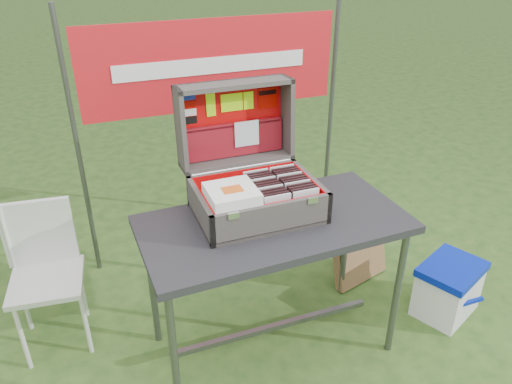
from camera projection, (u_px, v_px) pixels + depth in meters
name	position (u px, v px, depth m)	size (l,w,h in m)	color
ground	(278.00, 347.00, 2.75)	(80.00, 80.00, 0.00)	#28491B
table	(273.00, 287.00, 2.58)	(1.28, 0.64, 0.80)	#2C2C2F
table_top	(274.00, 224.00, 2.40)	(1.28, 0.64, 0.04)	#2C2C2F
table_leg_fl	(174.00, 356.00, 2.19)	(0.04, 0.04, 0.76)	#59595B
table_leg_fr	(397.00, 294.00, 2.56)	(0.04, 0.04, 0.76)	#59595B
table_leg_bl	(152.00, 285.00, 2.62)	(0.04, 0.04, 0.76)	#59595B
table_leg_br	(346.00, 241.00, 2.99)	(0.04, 0.04, 0.76)	#59595B
table_brace	(272.00, 327.00, 2.71)	(1.13, 0.03, 0.03)	#59595B
suitcase	(253.00, 156.00, 2.36)	(0.59, 0.58, 0.57)	#534E49
suitcase_base_bottom	(257.00, 212.00, 2.44)	(0.59, 0.42, 0.02)	#534E49
suitcase_base_wall_front	(273.00, 220.00, 2.25)	(0.59, 0.02, 0.16)	#534E49
suitcase_base_wall_back	(243.00, 182.00, 2.58)	(0.59, 0.02, 0.16)	#534E49
suitcase_base_wall_left	(200.00, 210.00, 2.32)	(0.02, 0.42, 0.16)	#534E49
suitcase_base_wall_right	(310.00, 190.00, 2.50)	(0.02, 0.42, 0.16)	#534E49
suitcase_liner_floor	(257.00, 209.00, 2.44)	(0.54, 0.38, 0.01)	red
suitcase_latch_left	(234.00, 216.00, 2.15)	(0.05, 0.01, 0.03)	silver
suitcase_latch_right	(313.00, 200.00, 2.26)	(0.05, 0.01, 0.03)	silver
suitcase_hinge	(242.00, 167.00, 2.55)	(0.02, 0.02, 0.53)	silver
suitcase_lid_back	(231.00, 120.00, 2.58)	(0.59, 0.42, 0.02)	#534E49
suitcase_lid_rim_far	(234.00, 84.00, 2.44)	(0.59, 0.02, 0.16)	#534E49
suitcase_lid_rim_near	(237.00, 160.00, 2.61)	(0.59, 0.02, 0.16)	#534E49
suitcase_lid_rim_left	(181.00, 131.00, 2.44)	(0.02, 0.42, 0.16)	#534E49
suitcase_lid_rim_right	(287.00, 117.00, 2.62)	(0.02, 0.42, 0.16)	#534E49
suitcase_lid_liner	(232.00, 121.00, 2.57)	(0.54, 0.37, 0.01)	red
suitcase_liner_wall_front	(272.00, 216.00, 2.25)	(0.54, 0.01, 0.14)	red
suitcase_liner_wall_back	(244.00, 181.00, 2.56)	(0.54, 0.01, 0.14)	red
suitcase_liner_wall_left	(203.00, 208.00, 2.32)	(0.01, 0.38, 0.14)	red
suitcase_liner_wall_right	(307.00, 188.00, 2.49)	(0.01, 0.38, 0.14)	red
suitcase_lid_pocket	(234.00, 140.00, 2.60)	(0.52, 0.17, 0.03)	maroon
suitcase_pocket_edge	(234.00, 125.00, 2.56)	(0.51, 0.02, 0.02)	maroon
suitcase_pocket_cd	(247.00, 134.00, 2.59)	(0.13, 0.13, 0.01)	silver
lid_sticker_cc_a	(189.00, 96.00, 2.43)	(0.06, 0.04, 0.00)	#1933B2
lid_sticker_cc_b	(190.00, 104.00, 2.45)	(0.06, 0.04, 0.00)	#AB0700
lid_sticker_cc_c	(191.00, 112.00, 2.47)	(0.06, 0.04, 0.00)	white
lid_sticker_cc_d	(191.00, 120.00, 2.48)	(0.06, 0.04, 0.00)	black
lid_card_neon_tall	(211.00, 105.00, 2.49)	(0.05, 0.12, 0.00)	#A8F30B
lid_card_neon_main	(232.00, 102.00, 2.53)	(0.12, 0.09, 0.00)	#A8F30B
lid_card_neon_small	(248.00, 100.00, 2.55)	(0.05, 0.09, 0.00)	#A8F30B
lid_sticker_band	(267.00, 98.00, 2.59)	(0.11, 0.11, 0.00)	#AB0700
lid_sticker_band_bar	(267.00, 92.00, 2.57)	(0.09, 0.02, 0.00)	black
cd_left_0	(277.00, 210.00, 2.28)	(0.13, 0.01, 0.15)	silver
cd_left_1	(275.00, 207.00, 2.30)	(0.13, 0.01, 0.15)	black
cd_left_2	(273.00, 205.00, 2.32)	(0.13, 0.01, 0.15)	black
cd_left_3	(272.00, 203.00, 2.33)	(0.13, 0.01, 0.15)	black
cd_left_4	(270.00, 201.00, 2.35)	(0.13, 0.01, 0.15)	silver
cd_left_5	(268.00, 198.00, 2.37)	(0.13, 0.01, 0.15)	black
cd_left_6	(266.00, 196.00, 2.39)	(0.13, 0.01, 0.15)	black
cd_left_7	(264.00, 194.00, 2.41)	(0.13, 0.01, 0.15)	black
cd_left_8	(262.00, 192.00, 2.43)	(0.13, 0.01, 0.15)	silver
cd_left_9	(261.00, 190.00, 2.45)	(0.13, 0.01, 0.15)	black
cd_left_10	(259.00, 188.00, 2.47)	(0.13, 0.01, 0.15)	black
cd_left_11	(257.00, 186.00, 2.49)	(0.13, 0.01, 0.15)	black
cd_left_12	(256.00, 184.00, 2.51)	(0.13, 0.01, 0.15)	silver
cd_right_0	(305.00, 204.00, 2.32)	(0.13, 0.01, 0.15)	silver
cd_right_1	(303.00, 202.00, 2.34)	(0.13, 0.01, 0.15)	black
cd_right_2	(301.00, 200.00, 2.36)	(0.13, 0.01, 0.15)	black
cd_right_3	(299.00, 198.00, 2.38)	(0.13, 0.01, 0.15)	black
cd_right_4	(297.00, 195.00, 2.40)	(0.13, 0.01, 0.15)	silver
cd_right_5	(295.00, 193.00, 2.42)	(0.13, 0.01, 0.15)	black
cd_right_6	(293.00, 191.00, 2.44)	(0.13, 0.01, 0.15)	black
cd_right_7	(291.00, 189.00, 2.46)	(0.13, 0.01, 0.15)	black
cd_right_8	(289.00, 187.00, 2.47)	(0.13, 0.01, 0.15)	silver
cd_right_9	(287.00, 185.00, 2.49)	(0.13, 0.01, 0.15)	black
cd_right_10	(285.00, 183.00, 2.51)	(0.13, 0.01, 0.15)	black
cd_right_11	(283.00, 181.00, 2.53)	(0.13, 0.01, 0.15)	black
cd_right_12	(282.00, 179.00, 2.55)	(0.13, 0.01, 0.15)	silver
songbook_0	(232.00, 198.00, 2.26)	(0.22, 0.22, 0.01)	white
songbook_1	(232.00, 197.00, 2.26)	(0.22, 0.22, 0.01)	white
songbook_2	(232.00, 196.00, 2.25)	(0.22, 0.22, 0.01)	white
songbook_3	(232.00, 195.00, 2.25)	(0.22, 0.22, 0.01)	white
songbook_4	(232.00, 194.00, 2.25)	(0.22, 0.22, 0.01)	white
songbook_5	(232.00, 193.00, 2.25)	(0.22, 0.22, 0.01)	white
songbook_6	(232.00, 192.00, 2.25)	(0.22, 0.22, 0.01)	white
songbook_7	(232.00, 191.00, 2.24)	(0.22, 0.22, 0.01)	white
songbook_8	(232.00, 190.00, 2.24)	(0.22, 0.22, 0.01)	white
songbook_9	(232.00, 189.00, 2.24)	(0.22, 0.22, 0.01)	white
songbook_graphic	(232.00, 189.00, 2.23)	(0.09, 0.07, 0.00)	#D85919
cooler	(448.00, 289.00, 2.93)	(0.38, 0.29, 0.33)	white
cooler_body	(447.00, 292.00, 2.94)	(0.36, 0.27, 0.29)	white
cooler_lid	(452.00, 269.00, 2.86)	(0.38, 0.29, 0.04)	#061FAB
cooler_handle	(467.00, 303.00, 2.80)	(0.22, 0.02, 0.02)	#061FAB
chair	(47.00, 283.00, 2.61)	(0.36, 0.40, 0.80)	silver
chair_seat	(47.00, 281.00, 2.61)	(0.36, 0.36, 0.03)	silver
chair_backrest	(39.00, 232.00, 2.65)	(0.36, 0.03, 0.38)	silver
chair_leg_fl	(22.00, 338.00, 2.53)	(0.02, 0.02, 0.41)	silver
chair_leg_fr	(86.00, 323.00, 2.62)	(0.02, 0.02, 0.41)	silver
chair_leg_bl	(24.00, 300.00, 2.78)	(0.02, 0.02, 0.41)	silver
chair_leg_br	(82.00, 288.00, 2.88)	(0.02, 0.02, 0.41)	silver
chair_upright_left	(7.00, 240.00, 2.61)	(0.02, 0.02, 0.38)	silver
chair_upright_right	(69.00, 228.00, 2.71)	(0.02, 0.02, 0.38)	silver
cardboard_box	(359.00, 250.00, 3.20)	(0.41, 0.06, 0.43)	olive
banner_post_left	(79.00, 153.00, 2.98)	(0.03, 0.03, 1.70)	#59595B
banner_post_right	(330.00, 118.00, 3.52)	(0.03, 0.03, 1.70)	#59595B
banner	(212.00, 65.00, 3.03)	(1.60, 0.01, 0.55)	red
banner_text	(213.00, 66.00, 3.02)	(1.20, 0.00, 0.10)	white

